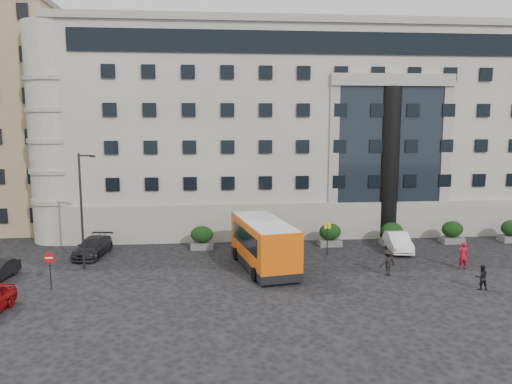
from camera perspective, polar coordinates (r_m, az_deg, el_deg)
The scene contains 21 objects.
ground at distance 32.97m, azimuth 0.70°, elevation -9.79°, with size 120.00×120.00×0.00m, color black.
civic_building at distance 53.99m, azimuth 4.62°, elevation 6.97°, with size 44.00×24.00×18.00m, color gray.
entrance_column at distance 44.36m, azimuth 14.89°, elevation 3.19°, with size 1.80×1.80×13.00m, color black.
apartment_far at distance 73.11m, azimuth -24.51°, elevation 8.17°, with size 13.00×13.00×22.00m, color #82674C.
hedge_a at distance 40.07m, azimuth -6.20°, elevation -5.18°, with size 1.80×1.26×1.84m.
hedge_b at distance 40.32m, azimuth 1.23°, elevation -5.05°, with size 1.80×1.26×1.84m.
hedge_c at distance 41.22m, azimuth 8.46°, elevation -4.84°, with size 1.80×1.26×1.84m.
hedge_d at distance 42.75m, azimuth 15.27°, elevation -4.57°, with size 1.80×1.26×1.84m.
hedge_e at distance 44.83m, azimuth 21.52°, elevation -4.27°, with size 1.80×1.26×1.84m.
hedge_f at distance 47.39m, azimuth 27.15°, elevation -3.96°, with size 1.80×1.26×1.84m.
street_lamp at distance 35.72m, azimuth -19.25°, elevation -1.63°, with size 1.16×0.18×8.00m.
bus_stop_sign at distance 38.18m, azimuth 8.17°, elevation -4.66°, with size 0.50×0.08×2.52m.
no_entry_sign at distance 32.79m, azimuth -22.52°, elevation -7.54°, with size 0.64×0.16×2.32m.
minibus at distance 34.54m, azimuth 0.91°, elevation -5.77°, with size 4.20×8.41×3.35m.
red_truck at distance 47.33m, azimuth -20.40°, elevation -2.73°, with size 2.85×5.88×3.14m.
parked_car_c at distance 39.89m, azimuth -18.14°, elevation -5.97°, with size 1.93×4.74×1.38m, color black.
parked_car_d at distance 49.32m, azimuth -19.72°, elevation -3.36°, with size 2.27×4.92×1.37m, color black.
white_taxi at distance 40.82m, azimuth 15.90°, elevation -5.48°, with size 1.56×4.47×1.47m, color white.
pedestrian_a at distance 37.44m, azimuth 22.57°, elevation -6.70°, with size 0.70×0.46×1.92m, color #A6101F.
pedestrian_b at distance 33.53m, azimuth 24.38°, elevation -8.86°, with size 0.75×0.59×1.55m, color black.
pedestrian_c at distance 34.39m, azimuth 14.82°, elevation -7.78°, with size 1.14×0.65×1.76m, color black.
Camera 1 is at (-3.31, -31.16, 10.26)m, focal length 35.00 mm.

